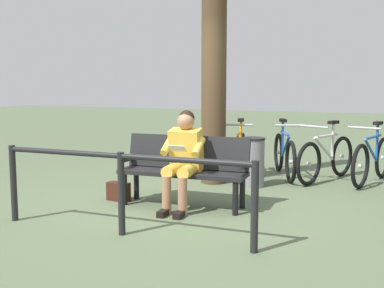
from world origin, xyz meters
TOP-DOWN VIEW (x-y plane):
  - ground_plane at (0.00, 0.00)m, footprint 40.00×40.00m
  - bench at (0.00, -0.28)m, footprint 1.63×0.57m
  - person_reading at (-0.05, -0.12)m, footprint 0.51×0.78m
  - handbag at (0.89, -0.14)m, footprint 0.31×0.18m
  - tree_trunk at (0.15, -1.70)m, footprint 0.38×0.38m
  - litter_bin at (-0.49, -1.66)m, footprint 0.35×0.35m
  - bicycle_purple at (-2.11, -2.62)m, footprint 0.61×1.63m
  - bicycle_silver at (-1.43, -2.53)m, footprint 0.72×1.58m
  - bicycle_orange at (-0.76, -2.58)m, footprint 0.74×1.57m
  - bicycle_green at (-0.06, -2.39)m, footprint 0.53×1.66m
  - railing_fence at (0.11, 1.07)m, footprint 2.82×0.11m

SIDE VIEW (x-z plane):
  - ground_plane at x=0.00m, z-range 0.00..0.00m
  - handbag at x=0.89m, z-range 0.00..0.24m
  - bicycle_purple at x=-2.11m, z-range -0.11..0.83m
  - bicycle_silver at x=-1.43m, z-range -0.11..0.83m
  - bicycle_orange at x=-0.76m, z-range -0.11..0.83m
  - bicycle_green at x=-0.06m, z-range -0.11..0.83m
  - litter_bin at x=-0.49m, z-range 0.00..0.73m
  - bench at x=0.00m, z-range 0.07..0.94m
  - railing_fence at x=0.11m, z-range 0.16..1.01m
  - person_reading at x=-0.05m, z-range 0.06..1.27m
  - tree_trunk at x=0.15m, z-range 0.00..4.08m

